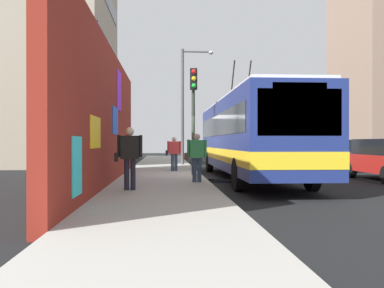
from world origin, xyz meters
name	(u,v)px	position (x,y,z in m)	size (l,w,h in m)	color
ground_plane	(201,178)	(0.00, 0.00, 0.00)	(80.00, 80.00, 0.00)	black
sidewalk_slab	(162,176)	(0.00, 1.60, 0.07)	(48.00, 3.20, 0.15)	#9E9B93
graffiti_wall	(108,118)	(-3.37, 3.35, 2.25)	(15.27, 0.32, 4.51)	maroon
building_far_left	(46,8)	(10.80, 9.20, 10.17)	(10.82, 8.04, 20.35)	#9E937F
city_bus	(249,135)	(-0.80, -1.80, 1.76)	(12.72, 2.51, 4.93)	navy
parked_car_navy	(326,154)	(4.58, -7.00, 0.84)	(4.92, 1.77, 1.58)	navy
parked_car_champagne	(290,151)	(11.03, -7.00, 0.83)	(4.08, 1.90, 1.58)	#C6B793
parked_car_dark_gray	(268,150)	(16.99, -7.00, 0.83)	(4.56, 1.79, 1.58)	#38383D
pedestrian_at_curb	(197,154)	(-3.42, 0.45, 1.07)	(0.22, 0.72, 1.59)	#2D3F59
pedestrian_midblock	(174,151)	(2.08, 1.07, 1.05)	(0.22, 0.71, 1.55)	#2D3F59
pedestrian_near_wall	(129,153)	(-5.62, 2.46, 1.16)	(0.23, 0.76, 1.71)	#1E1E2D
traffic_light	(193,103)	(-0.41, 0.35, 3.02)	(0.49, 0.28, 4.27)	#2D382D
street_lamp	(186,98)	(7.71, 0.24, 4.07)	(0.44, 1.93, 6.82)	#4C4C51
curbside_puddle	(220,181)	(-1.36, -0.60, 0.00)	(1.68, 1.68, 0.00)	black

